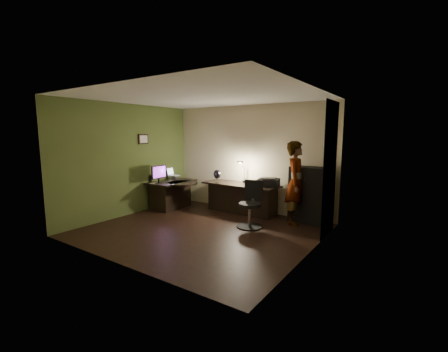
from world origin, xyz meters
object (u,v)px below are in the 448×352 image
Objects in this scene: monitor at (159,177)px; desk_left at (172,194)px; cabinet at (309,195)px; person at (296,183)px; office_chair at (250,205)px; desk_right at (240,198)px.

desk_left is at bearing 84.78° from monitor.
cabinet is at bearing 9.77° from desk_left.
office_chair is at bearing 129.97° from person.
office_chair is 1.16m from person.
desk_right is 1.56m from person.
desk_right is at bearing -171.51° from cabinet.
monitor reaches higher than desk_left.
person reaches higher than monitor.
person reaches higher than cabinet.
desk_right is at bearing 76.57° from person.
desk_right reaches higher than desk_left.
cabinet is 2.44× the size of monitor.
desk_left is 1.88m from desk_right.
monitor reaches higher than desk_right.
monitor is 0.28× the size of person.
cabinet is 1.41m from office_chair.
desk_right is 3.85× the size of monitor.
cabinet is at bearing 14.66° from monitor.
person is at bearing -133.77° from cabinet.
monitor is (-3.49, -1.21, 0.27)m from cabinet.
cabinet is at bearing 40.65° from office_chair.
desk_left is 0.64× the size of desk_right.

